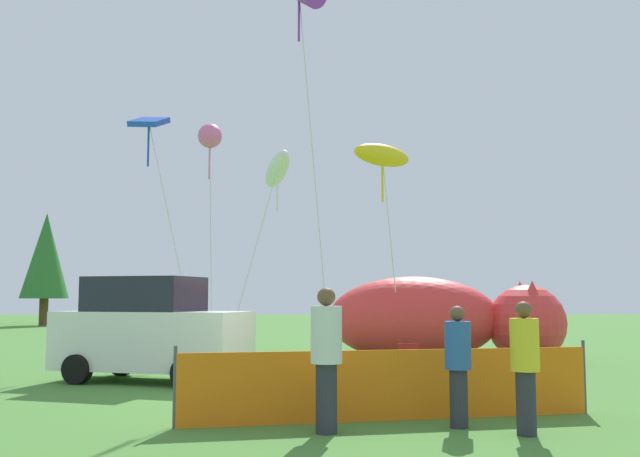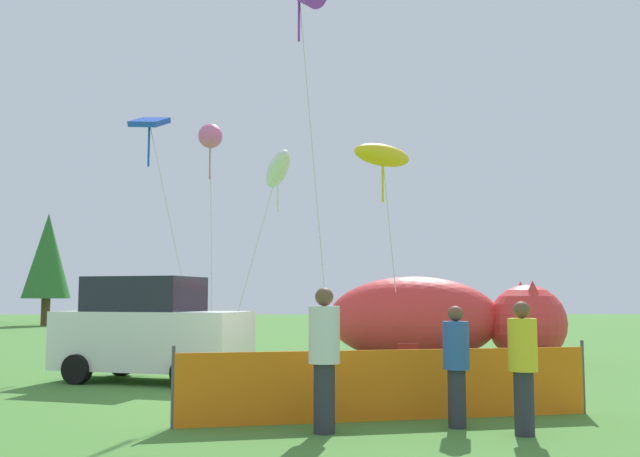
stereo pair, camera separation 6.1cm
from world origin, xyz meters
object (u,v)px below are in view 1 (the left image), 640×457
object	(u,v)px
inflatable_cat	(440,322)
spectator_in_yellow_shirt	(525,362)
kite_white_ghost	(277,170)
spectator_in_grey_shirt	(458,361)
kite_yellow_hero	(382,156)
folding_chair	(407,360)
parked_car	(151,331)
spectator_in_blue_shirt	(326,353)
kite_blue_box	(150,126)
kite_pink_octopus	(210,137)

from	to	relation	value
inflatable_cat	spectator_in_yellow_shirt	bearing A→B (deg)	-86.25
inflatable_cat	kite_white_ghost	size ratio (longest dim) A/B	1.05
spectator_in_grey_shirt	kite_yellow_hero	size ratio (longest dim) A/B	0.28
folding_chair	spectator_in_yellow_shirt	size ratio (longest dim) A/B	0.48
parked_car	folding_chair	bearing A→B (deg)	13.44
spectator_in_grey_shirt	kite_yellow_hero	distance (m)	10.51
spectator_in_blue_shirt	kite_blue_box	size ratio (longest dim) A/B	0.27
spectator_in_yellow_shirt	kite_yellow_hero	world-z (taller)	kite_yellow_hero
parked_car	kite_blue_box	distance (m)	7.55
parked_car	kite_blue_box	xyz separation A→B (m)	(-1.17, 4.89, 5.64)
spectator_in_grey_shirt	kite_blue_box	world-z (taller)	kite_blue_box
parked_car	spectator_in_grey_shirt	xyz separation A→B (m)	(5.37, -5.53, -0.17)
spectator_in_yellow_shirt	kite_yellow_hero	bearing A→B (deg)	93.84
folding_chair	parked_car	bearing A→B (deg)	73.15
kite_yellow_hero	kite_pink_octopus	bearing A→B (deg)	162.08
inflatable_cat	kite_white_ghost	world-z (taller)	kite_white_ghost
parked_car	kite_yellow_hero	distance (m)	8.10
inflatable_cat	spectator_in_blue_shirt	bearing A→B (deg)	-100.08
kite_yellow_hero	folding_chair	bearing A→B (deg)	-90.48
parked_car	kite_pink_octopus	world-z (taller)	kite_pink_octopus
inflatable_cat	spectator_in_grey_shirt	world-z (taller)	inflatable_cat
folding_chair	spectator_in_blue_shirt	xyz separation A→B (m)	(-1.89, -5.40, 0.56)
parked_car	inflatable_cat	world-z (taller)	inflatable_cat
kite_white_ghost	spectator_in_yellow_shirt	bearing A→B (deg)	-73.53
spectator_in_yellow_shirt	spectator_in_blue_shirt	world-z (taller)	spectator_in_blue_shirt
kite_blue_box	kite_pink_octopus	distance (m)	1.77
kite_pink_octopus	kite_white_ghost	bearing A→B (deg)	20.70
folding_chair	spectator_in_blue_shirt	size ratio (longest dim) A/B	0.43
inflatable_cat	kite_pink_octopus	world-z (taller)	kite_pink_octopus
parked_car	kite_white_ghost	size ratio (longest dim) A/B	0.69
spectator_in_blue_shirt	kite_white_ghost	bearing A→B (deg)	94.93
parked_car	kite_pink_octopus	size ratio (longest dim) A/B	0.63
spectator_in_grey_shirt	kite_blue_box	size ratio (longest dim) A/B	0.23
inflatable_cat	kite_white_ghost	bearing A→B (deg)	167.99
parked_car	spectator_in_yellow_shirt	bearing A→B (deg)	-26.46
inflatable_cat	spectator_in_blue_shirt	xyz separation A→B (m)	(-3.56, -10.29, -0.04)
spectator_in_blue_shirt	kite_blue_box	bearing A→B (deg)	113.57
kite_blue_box	kite_white_ghost	size ratio (longest dim) A/B	1.12
parked_car	folding_chair	world-z (taller)	parked_car
kite_blue_box	kite_yellow_hero	size ratio (longest dim) A/B	1.19
spectator_in_yellow_shirt	spectator_in_grey_shirt	xyz separation A→B (m)	(-0.75, 0.57, -0.04)
kite_yellow_hero	kite_blue_box	bearing A→B (deg)	170.99
folding_chair	spectator_in_blue_shirt	bearing A→B (deg)	148.85
spectator_in_yellow_shirt	kite_pink_octopus	size ratio (longest dim) A/B	0.25
spectator_in_yellow_shirt	kite_white_ghost	distance (m)	13.66
parked_car	inflatable_cat	distance (m)	8.35
kite_white_ghost	folding_chair	bearing A→B (deg)	-66.26
spectator_in_grey_shirt	parked_car	bearing A→B (deg)	134.15
spectator_in_grey_shirt	spectator_in_blue_shirt	distance (m)	1.88
inflatable_cat	spectator_in_blue_shirt	size ratio (longest dim) A/B	3.48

